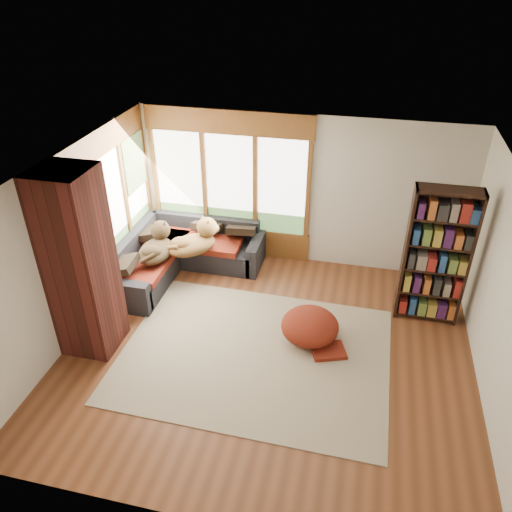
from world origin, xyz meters
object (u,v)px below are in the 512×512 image
at_px(area_rug, 255,353).
at_px(pouf, 310,325).
at_px(brick_chimney, 80,264).
at_px(sectional_sofa, 177,254).
at_px(dog_brindle, 156,241).
at_px(dog_tan, 195,235).
at_px(bookshelf, 436,257).

bearing_deg(area_rug, pouf, 35.94).
bearing_deg(brick_chimney, area_rug, 6.61).
xyz_separation_m(sectional_sofa, dog_brindle, (-0.15, -0.40, 0.46)).
bearing_deg(sectional_sofa, area_rug, -44.44).
distance_m(dog_tan, dog_brindle, 0.62).
distance_m(brick_chimney, area_rug, 2.60).
xyz_separation_m(brick_chimney, dog_tan, (0.85, 1.92, -0.52)).
bearing_deg(area_rug, dog_tan, 129.99).
distance_m(brick_chimney, dog_brindle, 1.76).
height_order(pouf, dog_tan, dog_tan).
relative_size(brick_chimney, bookshelf, 1.24).
bearing_deg(dog_brindle, bookshelf, -92.54).
distance_m(bookshelf, dog_brindle, 4.25).
height_order(sectional_sofa, dog_brindle, dog_brindle).
bearing_deg(sectional_sofa, dog_brindle, -110.18).
bearing_deg(dog_tan, area_rug, -96.74).
height_order(area_rug, pouf, pouf).
distance_m(area_rug, bookshelf, 2.88).
xyz_separation_m(pouf, dog_brindle, (-2.63, 0.89, 0.53)).
xyz_separation_m(brick_chimney, area_rug, (2.24, 0.26, -1.29)).
height_order(area_rug, dog_brindle, dog_brindle).
relative_size(brick_chimney, dog_brindle, 3.04).
relative_size(brick_chimney, dog_tan, 2.67).
bearing_deg(bookshelf, dog_tan, 175.88).
bearing_deg(brick_chimney, pouf, 14.42).
height_order(sectional_sofa, bookshelf, bookshelf).
height_order(brick_chimney, dog_brindle, brick_chimney).
distance_m(bookshelf, pouf, 2.02).
distance_m(bookshelf, dog_tan, 3.71).
xyz_separation_m(sectional_sofa, bookshelf, (4.09, -0.39, 0.74)).
relative_size(pouf, dog_brindle, 0.96).
height_order(area_rug, bookshelf, bookshelf).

